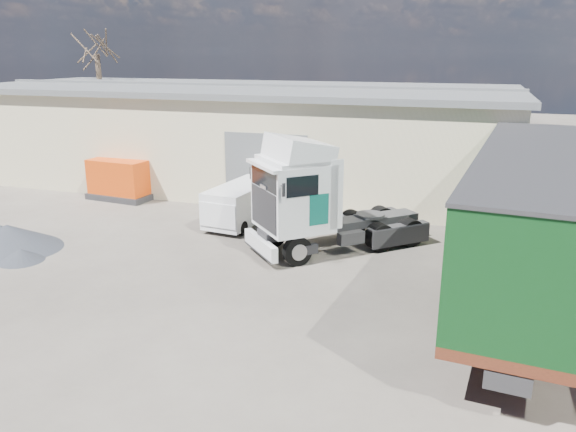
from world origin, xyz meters
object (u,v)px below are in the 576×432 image
(bare_tree, at_px, (96,40))
(tractor_unit, at_px, (314,203))
(box_trailer, at_px, (528,210))
(orange_skip, at_px, (122,181))
(panel_van, at_px, (241,205))

(bare_tree, xyz_separation_m, tractor_unit, (19.65, -14.73, -6.07))
(box_trailer, height_order, orange_skip, box_trailer)
(panel_van, bearing_deg, bare_tree, 147.71)
(tractor_unit, distance_m, panel_van, 4.58)
(panel_van, distance_m, orange_skip, 7.78)
(bare_tree, xyz_separation_m, orange_skip, (8.33, -10.20, -7.05))
(bare_tree, bearing_deg, panel_van, -38.37)
(tractor_unit, relative_size, orange_skip, 1.89)
(tractor_unit, height_order, panel_van, tractor_unit)
(bare_tree, bearing_deg, orange_skip, -50.75)
(tractor_unit, bearing_deg, panel_van, -163.31)
(bare_tree, distance_m, box_trailer, 31.87)
(bare_tree, xyz_separation_m, box_trailer, (26.65, -16.70, -5.19))
(bare_tree, relative_size, orange_skip, 2.84)
(bare_tree, distance_m, tractor_unit, 25.30)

